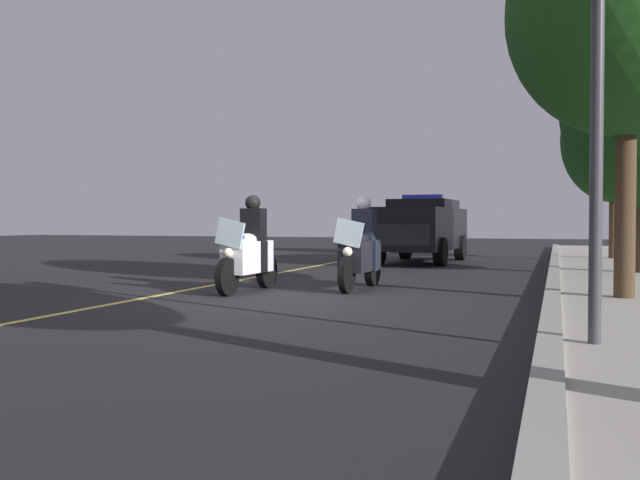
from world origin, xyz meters
name	(u,v)px	position (x,y,z in m)	size (l,w,h in m)	color
ground_plane	(287,298)	(0.00, 0.00, 0.00)	(80.00, 80.00, 0.00)	black
curb_strip	(552,303)	(0.00, 4.12, 0.07)	(48.00, 0.24, 0.15)	#9E9B93
lane_stripe_center	(170,293)	(0.00, -2.17, 0.00)	(48.00, 0.12, 0.01)	#E0D14C
police_motorcycle_lead_left	(248,252)	(-0.67, -0.99, 0.70)	(2.14, 0.59, 1.72)	black
police_motorcycle_lead_right	(361,251)	(-1.73, 0.77, 0.70)	(2.14, 0.59, 1.72)	black
police_suv	(422,227)	(-10.34, 0.29, 1.07)	(4.99, 2.26, 2.05)	black
traffic_light	(598,21)	(3.52, 4.52, 3.12)	(0.38, 0.28, 4.14)	#38383D
tree_mid_block	(628,11)	(-0.84, 5.14, 4.38)	(3.56, 3.56, 6.17)	#42301E
tree_behind_suv	(615,139)	(-12.73, 5.84, 3.78)	(3.20, 3.20, 5.64)	#4C3823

